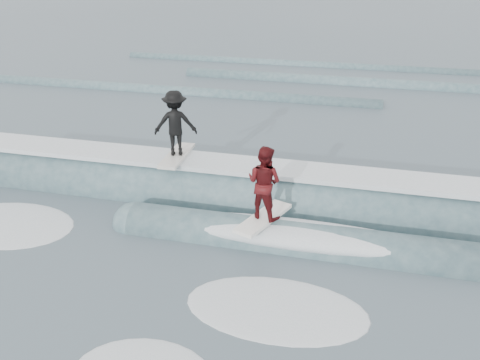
# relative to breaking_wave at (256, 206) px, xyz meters

# --- Properties ---
(ground) EXTENTS (160.00, 160.00, 0.00)m
(ground) POSITION_rel_breaking_wave_xyz_m (-0.32, -2.62, -0.04)
(ground) COLOR #374550
(ground) RESTS_ON ground
(breaking_wave) EXTENTS (22.43, 3.89, 2.21)m
(breaking_wave) POSITION_rel_breaking_wave_xyz_m (0.00, 0.00, 0.00)
(breaking_wave) COLOR #37535D
(breaking_wave) RESTS_ON ground
(surfer_black) EXTENTS (1.42, 2.02, 2.05)m
(surfer_black) POSITION_rel_breaking_wave_xyz_m (-2.53, 0.39, 2.15)
(surfer_black) COLOR silver
(surfer_black) RESTS_ON ground
(surfer_red) EXTENTS (1.20, 2.07, 2.01)m
(surfer_red) POSITION_rel_breaking_wave_xyz_m (0.61, -1.81, 1.54)
(surfer_red) COLOR white
(surfer_red) RESTS_ON ground
(whitewater) EXTENTS (15.42, 6.97, 0.10)m
(whitewater) POSITION_rel_breaking_wave_xyz_m (-0.00, -4.24, -0.04)
(whitewater) COLOR white
(whitewater) RESTS_ON ground
(far_swells) EXTENTS (33.00, 8.65, 0.80)m
(far_swells) POSITION_rel_breaking_wave_xyz_m (-1.38, 15.03, -0.04)
(far_swells) COLOR #37535D
(far_swells) RESTS_ON ground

